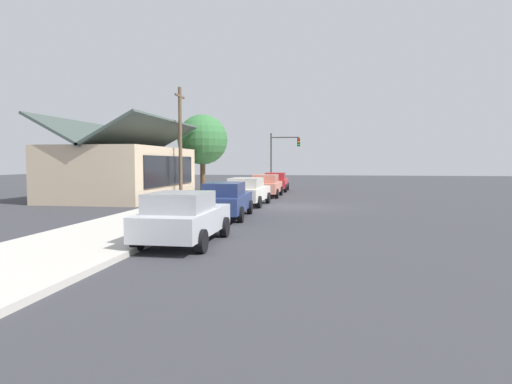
{
  "coord_description": "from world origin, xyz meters",
  "views": [
    {
      "loc": [
        -24.77,
        -1.57,
        2.48
      ],
      "look_at": [
        -0.56,
        2.22,
        0.83
      ],
      "focal_mm": 31.4,
      "sensor_mm": 36.0,
      "label": 1
    }
  ],
  "objects": [
    {
      "name": "car_cherry",
      "position": [
        12.99,
        2.64,
        0.82
      ],
      "size": [
        4.71,
        2.12,
        1.59
      ],
      "rotation": [
        0.0,
        0.0,
        0.03
      ],
      "color": "red",
      "rests_on": "ground"
    },
    {
      "name": "storefront_building",
      "position": [
        3.91,
        11.98,
        1.88
      ],
      "size": [
        11.82,
        6.83,
        5.33
      ],
      "color": "#CCB293",
      "rests_on": "ground"
    },
    {
      "name": "fire_hydrant_red",
      "position": [
        4.35,
        4.2,
        0.5
      ],
      "size": [
        0.22,
        0.22,
        0.71
      ],
      "color": "red",
      "rests_on": "sidewalk_curb"
    },
    {
      "name": "car_silver",
      "position": [
        -11.87,
        2.66,
        0.81
      ],
      "size": [
        4.36,
        2.1,
        1.59
      ],
      "rotation": [
        0.0,
        0.0,
        -0.01
      ],
      "color": "silver",
      "rests_on": "ground"
    },
    {
      "name": "car_navy",
      "position": [
        -5.51,
        2.79,
        0.82
      ],
      "size": [
        4.94,
        2.09,
        1.59
      ],
      "rotation": [
        0.0,
        0.0,
        0.04
      ],
      "color": "navy",
      "rests_on": "ground"
    },
    {
      "name": "car_coral",
      "position": [
        6.79,
        2.64,
        0.82
      ],
      "size": [
        4.75,
        2.03,
        1.59
      ],
      "rotation": [
        0.0,
        0.0,
        0.0
      ],
      "color": "#EA8C75",
      "rests_on": "ground"
    },
    {
      "name": "shade_tree",
      "position": [
        11.96,
        8.76,
        4.35
      ],
      "size": [
        4.21,
        4.21,
        6.48
      ],
      "color": "brown",
      "rests_on": "ground"
    },
    {
      "name": "traffic_light_main",
      "position": [
        17.45,
        2.54,
        3.49
      ],
      "size": [
        0.37,
        2.79,
        5.2
      ],
      "color": "#383833",
      "rests_on": "ground"
    },
    {
      "name": "utility_pole_wooden",
      "position": [
        4.46,
        8.2,
        3.93
      ],
      "size": [
        1.8,
        0.24,
        7.5
      ],
      "color": "brown",
      "rests_on": "ground"
    },
    {
      "name": "ground_plane",
      "position": [
        0.0,
        0.0,
        0.0
      ],
      "size": [
        120.0,
        120.0,
        0.0
      ],
      "primitive_type": "plane",
      "color": "#38383D"
    },
    {
      "name": "sidewalk_curb",
      "position": [
        0.0,
        5.6,
        0.08
      ],
      "size": [
        60.0,
        4.2,
        0.16
      ],
      "primitive_type": "cube",
      "color": "beige",
      "rests_on": "ground"
    },
    {
      "name": "car_ivory",
      "position": [
        0.26,
        2.85,
        0.82
      ],
      "size": [
        4.74,
        2.21,
        1.59
      ],
      "rotation": [
        0.0,
        0.0,
        -0.04
      ],
      "color": "silver",
      "rests_on": "ground"
    }
  ]
}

